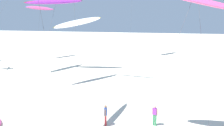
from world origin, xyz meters
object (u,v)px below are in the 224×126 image
object	(u,v)px
person_mid_field	(155,114)
flying_kite_2	(40,8)
person_near_left	(106,114)
flying_kite_1	(76,23)
flying_kite_4	(56,2)

from	to	relation	value
person_mid_field	flying_kite_2	bearing A→B (deg)	134.06
person_mid_field	person_near_left	bearing A→B (deg)	-163.05
flying_kite_1	flying_kite_2	distance (m)	15.39
flying_kite_4	person_near_left	world-z (taller)	flying_kite_4
flying_kite_2	flying_kite_1	bearing A→B (deg)	-36.74
flying_kite_4	person_near_left	bearing A→B (deg)	-47.81
flying_kite_4	person_near_left	xyz separation A→B (m)	(9.96, -10.99, -9.43)
person_near_left	flying_kite_4	bearing A→B (deg)	132.19
person_near_left	person_mid_field	bearing A→B (deg)	16.95
flying_kite_2	person_near_left	bearing A→B (deg)	-51.16
flying_kite_1	flying_kite_2	bearing A→B (deg)	143.26
flying_kite_2	person_mid_field	size ratio (longest dim) A/B	6.58
flying_kite_2	person_near_left	world-z (taller)	flying_kite_2
flying_kite_2	flying_kite_4	distance (m)	22.98
person_mid_field	flying_kite_1	bearing A→B (deg)	128.40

